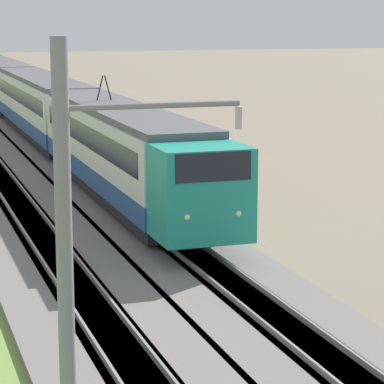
{
  "coord_description": "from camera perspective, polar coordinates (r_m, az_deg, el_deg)",
  "views": [
    {
      "loc": [
        -4.22,
        4.61,
        7.74
      ],
      "look_at": [
        22.48,
        -4.21,
        2.3
      ],
      "focal_mm": 85.0,
      "sensor_mm": 36.0,
      "label": 1
    }
  ],
  "objects": [
    {
      "name": "ballast_adjacent",
      "position": [
        55.45,
        -8.97,
        2.95
      ],
      "size": [
        240.0,
        4.4,
        0.3
      ],
      "color": "slate",
      "rests_on": "ground"
    },
    {
      "name": "catenary_mast_near",
      "position": [
        12.14,
        -7.58,
        -7.64
      ],
      "size": [
        0.22,
        2.56,
        7.5
      ],
      "color": "slate",
      "rests_on": "ground"
    },
    {
      "name": "passenger_train",
      "position": [
        68.08,
        -10.85,
        6.31
      ],
      "size": [
        84.7,
        2.96,
        5.22
      ],
      "rotation": [
        0.0,
        0.0,
        3.14
      ],
      "color": "teal",
      "rests_on": "ground"
    },
    {
      "name": "track_adjacent",
      "position": [
        55.45,
        -8.97,
        2.96
      ],
      "size": [
        240.0,
        1.57,
        0.45
      ],
      "color": "#4C4238",
      "rests_on": "ground"
    }
  ]
}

